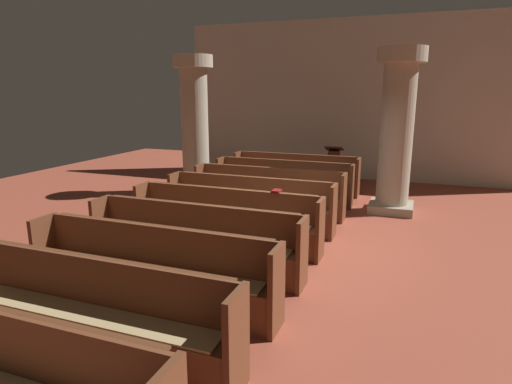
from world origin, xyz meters
TOP-DOWN VIEW (x-y plane):
  - ground_plane at (0.00, 0.00)m, footprint 19.20×19.20m
  - back_wall at (0.00, 6.08)m, footprint 10.00×0.16m
  - pew_row_0 at (-1.03, 3.75)m, footprint 3.20×0.46m
  - pew_row_1 at (-1.03, 2.68)m, footprint 3.20×0.46m
  - pew_row_2 at (-1.03, 1.61)m, footprint 3.20×0.47m
  - pew_row_3 at (-1.03, 0.54)m, footprint 3.20×0.46m
  - pew_row_4 at (-1.03, -0.53)m, footprint 3.20×0.46m
  - pew_row_5 at (-1.03, -1.60)m, footprint 3.20×0.47m
  - pew_row_6 at (-1.03, -2.67)m, footprint 3.20×0.46m
  - pew_row_7 at (-1.03, -3.74)m, footprint 3.20×0.46m
  - pillar_aisle_side at (1.40, 2.67)m, footprint 0.96×0.96m
  - pillar_far_side at (-3.40, 2.89)m, footprint 0.96×0.96m
  - lectern at (-0.26, 4.85)m, footprint 0.48×0.45m
  - hymn_book at (-0.22, -0.34)m, footprint 0.13×0.19m

SIDE VIEW (x-z plane):
  - ground_plane at x=0.00m, z-range 0.00..0.00m
  - lectern at x=-0.26m, z-range -0.09..0.99m
  - pew_row_0 at x=-1.03m, z-range 0.02..0.97m
  - pew_row_1 at x=-1.03m, z-range 0.02..0.97m
  - pew_row_2 at x=-1.03m, z-range 0.02..0.97m
  - pew_row_3 at x=-1.03m, z-range 0.02..0.97m
  - pew_row_4 at x=-1.03m, z-range 0.02..0.97m
  - pew_row_5 at x=-1.03m, z-range 0.02..0.97m
  - pew_row_6 at x=-1.03m, z-range 0.02..0.97m
  - pew_row_7 at x=-1.03m, z-range 0.02..0.97m
  - hymn_book at x=-0.22m, z-range 0.95..0.99m
  - pillar_aisle_side at x=1.40m, z-range 0.07..3.43m
  - pillar_far_side at x=-3.40m, z-range 0.07..3.43m
  - back_wall at x=0.00m, z-range 0.00..4.50m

